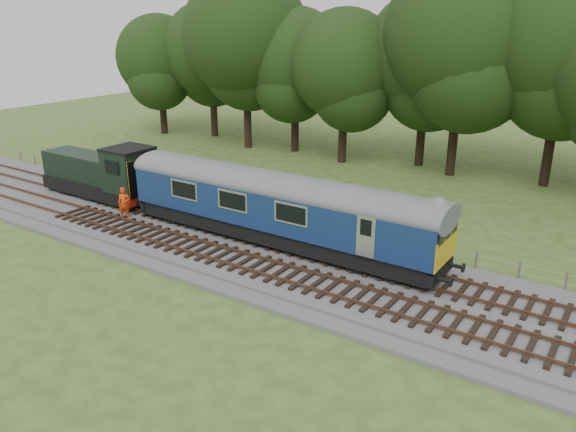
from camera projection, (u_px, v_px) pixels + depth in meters
The scene contains 9 objects.
ground at pixel (322, 275), 26.98m from camera, with size 120.00×120.00×0.00m, color #3C551F.
ballast at pixel (322, 271), 26.92m from camera, with size 70.00×7.00×0.35m, color #4C4C4F.
track_north at pixel (337, 257), 27.93m from camera, with size 67.20×2.40×0.21m.
track_south at pixel (304, 279), 25.58m from camera, with size 67.20×2.40×0.21m.
fence at pixel (364, 245), 30.49m from camera, with size 64.00×0.12×1.00m, color #6B6054, non-canonical shape.
tree_line at pixel (464, 173), 44.18m from camera, with size 70.00×8.00×18.00m, color black, non-canonical shape.
dmu_railcar at pixel (277, 203), 29.06m from camera, with size 18.05×2.86×3.88m.
shunter_loco at pixel (102, 174), 36.56m from camera, with size 8.91×2.60×3.38m.
worker at pixel (124, 203), 33.05m from camera, with size 0.69×0.46×1.90m, color #EE3E0C.
Camera 1 is at (12.21, -21.20, 11.83)m, focal length 35.00 mm.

